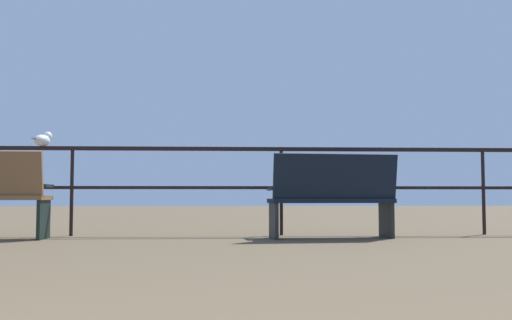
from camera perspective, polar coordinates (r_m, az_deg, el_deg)
The scene contains 3 objects.
pier_railing at distance 7.53m, azimuth -7.56°, elevation -0.87°, with size 18.44×0.05×1.12m.
bench_near_right at distance 6.96m, azimuth 7.41°, elevation -3.23°, with size 1.50×0.77×0.98m.
seagull_on_rail at distance 7.89m, azimuth -19.82°, elevation 1.88°, with size 0.22×0.41×0.20m.
Camera 1 is at (0.60, -0.46, 0.49)m, focal length 41.52 mm.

